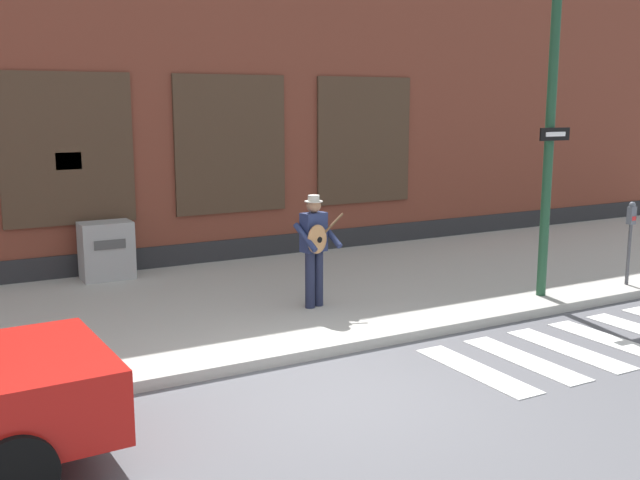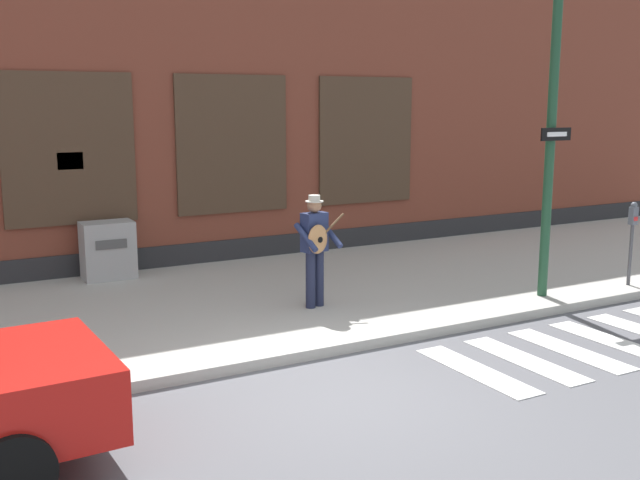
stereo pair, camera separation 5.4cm
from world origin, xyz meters
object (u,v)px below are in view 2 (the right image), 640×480
(busker, at_px, (315,244))
(utility_box, at_px, (108,250))
(parking_meter, at_px, (632,231))
(traffic_light, at_px, (621,78))

(busker, relative_size, utility_box, 1.69)
(utility_box, bearing_deg, parking_meter, -31.88)
(traffic_light, distance_m, parking_meter, 3.27)
(busker, relative_size, parking_meter, 1.20)
(traffic_light, bearing_deg, busker, 145.32)
(traffic_light, relative_size, utility_box, 4.78)
(parking_meter, bearing_deg, traffic_light, -149.64)
(traffic_light, xyz_separation_m, utility_box, (-5.84, 5.87, -2.91))
(traffic_light, relative_size, parking_meter, 3.40)
(utility_box, bearing_deg, traffic_light, -45.13)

